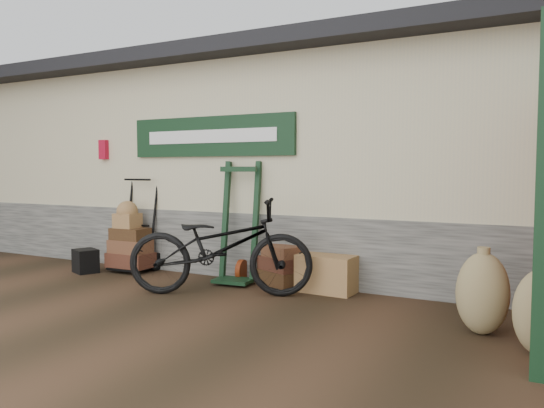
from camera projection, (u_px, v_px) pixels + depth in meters
The scene contains 10 objects.
ground at pixel (187, 292), 6.45m from camera, with size 80.00×80.00×0.00m, color black.
station_building at pixel (286, 162), 8.76m from camera, with size 14.40×4.10×3.20m.
porter_trolley at pixel (138, 218), 7.86m from camera, with size 0.77×0.58×1.54m, color black, non-canonical shape.
green_barrow at pixel (239, 222), 6.98m from camera, with size 0.58×0.49×1.60m, color black, non-canonical shape.
suitcase_stack at pixel (280, 265), 6.79m from camera, with size 0.60×0.38×0.53m, color #3D2213, non-canonical shape.
wicker_hamper at pixel (328, 273), 6.49m from camera, with size 0.70×0.46×0.46m, color #93603A.
black_trunk at pixel (86, 261), 7.68m from camera, with size 0.34×0.29×0.34m, color black.
bicycle at pixel (220, 241), 6.29m from camera, with size 2.21×0.77×1.28m, color black.
burlap_sack_left at pixel (483, 293), 4.80m from camera, with size 0.47×0.39×0.75m, color olive.
burlap_sack_right at pixel (541, 313), 4.25m from camera, with size 0.44×0.37×0.70m, color olive.
Camera 1 is at (3.89, -5.14, 1.51)m, focal length 35.00 mm.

